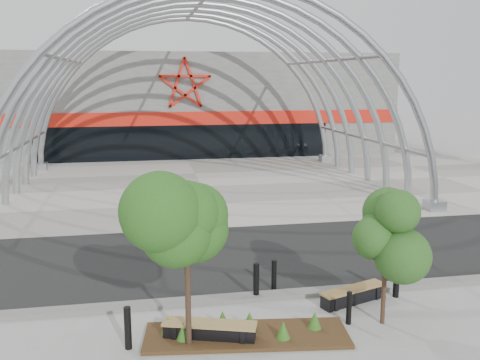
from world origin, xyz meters
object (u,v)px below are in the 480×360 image
object	(u,v)px
street_tree_0	(187,222)
bench_0	(210,332)
street_tree_1	(387,231)
bench_1	(353,295)
bollard_2	(349,308)

from	to	relation	value
street_tree_0	bench_0	size ratio (longest dim) A/B	1.84
street_tree_1	bench_1	world-z (taller)	street_tree_1
street_tree_0	bench_1	distance (m)	5.72
bench_1	bollard_2	bearing A→B (deg)	-116.95
street_tree_1	street_tree_0	bearing A→B (deg)	-176.31
bench_1	bollard_2	world-z (taller)	bollard_2
bench_1	bollard_2	size ratio (longest dim) A/B	2.45
street_tree_0	bollard_2	xyz separation A→B (m)	(4.09, 0.44, -2.58)
bench_0	bench_1	xyz separation A→B (m)	(4.20, 1.44, -0.02)
street_tree_1	bollard_2	size ratio (longest dim) A/B	3.98
street_tree_1	bench_0	distance (m)	4.97
street_tree_1	bollard_2	bearing A→B (deg)	172.20
street_tree_0	bench_0	world-z (taller)	street_tree_0
street_tree_1	bench_0	size ratio (longest dim) A/B	1.50
street_tree_1	bollard_2	xyz separation A→B (m)	(-0.86, 0.12, -2.02)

